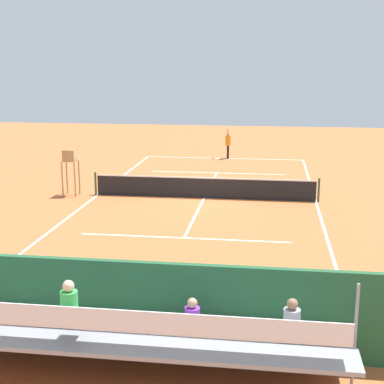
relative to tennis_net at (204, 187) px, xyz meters
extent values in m
plane|color=#BC6033|center=(0.00, 0.00, -0.50)|extent=(60.00, 60.00, 0.00)
cube|color=white|center=(0.00, -11.00, -0.50)|extent=(10.00, 0.10, 0.01)
cube|color=white|center=(0.00, 11.00, -0.50)|extent=(10.00, 0.10, 0.01)
cube|color=white|center=(-5.00, 0.00, -0.50)|extent=(0.10, 22.00, 0.01)
cube|color=white|center=(5.00, 0.00, -0.50)|extent=(0.10, 22.00, 0.01)
cube|color=white|center=(0.00, -6.05, -0.50)|extent=(7.50, 0.10, 0.01)
cube|color=white|center=(0.00, 6.05, -0.50)|extent=(7.50, 0.10, 0.01)
cube|color=white|center=(0.00, 0.00, -0.50)|extent=(0.10, 12.10, 0.01)
cube|color=white|center=(0.00, -11.00, -0.50)|extent=(0.10, 0.30, 0.01)
cube|color=black|center=(0.00, 0.00, -0.05)|extent=(10.00, 0.02, 0.91)
cube|color=white|center=(0.00, 0.00, 0.44)|extent=(10.00, 0.04, 0.06)
cylinder|color=#2D5133|center=(-5.10, 0.00, 0.03)|extent=(0.10, 0.10, 1.07)
cylinder|color=#2D5133|center=(5.10, 0.00, 0.03)|extent=(0.10, 0.10, 1.07)
cube|color=#235633|center=(0.00, 14.00, 0.50)|extent=(18.00, 0.16, 2.00)
cube|color=gray|center=(0.00, 14.35, -0.28)|extent=(9.00, 0.10, 0.45)
cube|color=gray|center=(0.00, 14.70, -0.09)|extent=(9.00, 0.80, 0.08)
cube|color=gray|center=(0.00, 14.32, -0.28)|extent=(9.00, 0.04, 0.45)
cube|color=silver|center=(0.00, 14.80, 0.33)|extent=(8.60, 0.36, 0.04)
cube|color=silver|center=(0.00, 14.98, 0.53)|extent=(8.60, 0.03, 0.36)
cube|color=gray|center=(0.00, 15.50, 0.36)|extent=(9.00, 0.80, 0.08)
cube|color=gray|center=(0.00, 15.12, 0.17)|extent=(9.00, 0.04, 0.45)
cube|color=silver|center=(0.00, 15.60, 0.78)|extent=(8.60, 0.36, 0.04)
cube|color=silver|center=(0.00, 15.78, 0.98)|extent=(8.60, 0.03, 0.36)
cube|color=gray|center=(0.00, 16.30, 0.81)|extent=(9.00, 0.80, 0.08)
cube|color=gray|center=(0.00, 15.92, 0.62)|extent=(9.00, 0.04, 0.45)
cube|color=silver|center=(0.00, 16.40, 1.23)|extent=(8.60, 0.36, 0.04)
cube|color=silver|center=(0.00, 16.58, 1.43)|extent=(8.60, 0.03, 0.36)
cylinder|color=gray|center=(-4.50, 15.50, 0.67)|extent=(0.06, 0.06, 2.35)
cube|color=#2D2D33|center=(-3.39, 15.43, 0.82)|extent=(0.32, 0.40, 0.12)
cylinder|color=#9399A3|center=(-3.39, 15.55, 1.10)|extent=(0.30, 0.30, 0.45)
sphere|color=#8C6647|center=(-3.39, 15.55, 1.43)|extent=(0.20, 0.20, 0.20)
cube|color=#2D2D33|center=(0.38, 16.23, 1.27)|extent=(0.32, 0.40, 0.12)
cylinder|color=green|center=(0.38, 16.35, 1.55)|extent=(0.30, 0.30, 0.45)
sphere|color=beige|center=(0.38, 16.35, 1.88)|extent=(0.20, 0.20, 0.20)
cube|color=#2D2D33|center=(0.71, 15.43, 0.82)|extent=(0.32, 0.40, 0.12)
cylinder|color=black|center=(0.71, 15.55, 1.10)|extent=(0.30, 0.30, 0.45)
sphere|color=#8C6647|center=(0.71, 15.55, 1.43)|extent=(0.20, 0.20, 0.20)
cube|color=#2D2D33|center=(-1.51, 14.63, 0.37)|extent=(0.32, 0.40, 0.12)
cylinder|color=purple|center=(-1.51, 14.75, 0.65)|extent=(0.30, 0.30, 0.45)
sphere|color=tan|center=(-1.51, 14.75, 0.98)|extent=(0.20, 0.20, 0.20)
cylinder|color=#A88456|center=(5.90, -0.06, 0.30)|extent=(0.07, 0.07, 1.60)
cylinder|color=#A88456|center=(6.50, -0.06, 0.30)|extent=(0.07, 0.07, 1.60)
cylinder|color=#A88456|center=(5.90, 0.54, 0.30)|extent=(0.07, 0.07, 1.60)
cylinder|color=#A88456|center=(6.50, 0.54, 0.30)|extent=(0.07, 0.07, 1.60)
cube|color=#A88456|center=(6.20, 0.24, 1.13)|extent=(0.56, 0.56, 0.06)
cube|color=#A88456|center=(6.20, 0.48, 1.40)|extent=(0.56, 0.06, 0.48)
cube|color=#A88456|center=(5.94, 0.24, 1.28)|extent=(0.04, 0.48, 0.04)
cube|color=#A88456|center=(6.46, 0.24, 1.28)|extent=(0.04, 0.48, 0.04)
cube|color=#9E754C|center=(-2.71, 13.20, -0.05)|extent=(1.80, 0.40, 0.05)
cylinder|color=#9E754C|center=(-3.46, 13.20, -0.28)|extent=(0.06, 0.06, 0.45)
cylinder|color=#9E754C|center=(-1.96, 13.20, -0.28)|extent=(0.06, 0.06, 0.45)
cube|color=#9E754C|center=(-2.71, 13.38, 0.25)|extent=(1.80, 0.04, 0.36)
cube|color=black|center=(-1.13, 13.40, -0.32)|extent=(0.90, 0.36, 0.36)
cylinder|color=black|center=(-0.21, -11.16, -0.08)|extent=(0.14, 0.14, 0.85)
cylinder|color=black|center=(-0.24, -10.94, -0.08)|extent=(0.14, 0.14, 0.85)
cylinder|color=orange|center=(-0.23, -11.05, 0.65)|extent=(0.40, 0.40, 0.60)
sphere|color=tan|center=(-0.23, -11.05, 1.06)|extent=(0.22, 0.22, 0.22)
cylinder|color=tan|center=(-0.26, -10.83, 1.15)|extent=(0.26, 0.12, 0.55)
cylinder|color=tan|center=(-0.20, -11.27, 0.68)|extent=(0.10, 0.10, 0.50)
cylinder|color=black|center=(0.70, -10.72, -0.49)|extent=(0.28, 0.08, 0.03)
torus|color=#D8CC4C|center=(0.43, -10.68, -0.49)|extent=(0.35, 0.35, 0.02)
cylinder|color=white|center=(0.43, -10.68, -0.49)|extent=(0.25, 0.25, 0.00)
sphere|color=#CCDB33|center=(-1.03, -7.09, -0.47)|extent=(0.07, 0.07, 0.07)
camera|label=1|loc=(-2.92, 24.93, 5.57)|focal=53.03mm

